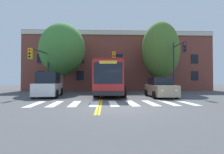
{
  "coord_description": "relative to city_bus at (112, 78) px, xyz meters",
  "views": [
    {
      "loc": [
        -0.74,
        -9.89,
        1.51
      ],
      "look_at": [
        -0.06,
        8.22,
        1.91
      ],
      "focal_mm": 28.0,
      "sensor_mm": 36.0,
      "label": 1
    }
  ],
  "objects": [
    {
      "name": "traffic_light_near_corner",
      "position": [
        7.06,
        -0.68,
        2.12
      ],
      "size": [
        0.44,
        3.39,
        5.93
      ],
      "color": "#28282D",
      "rests_on": "ground"
    },
    {
      "name": "traffic_light_overhead",
      "position": [
        0.31,
        1.59,
        1.7
      ],
      "size": [
        0.42,
        3.11,
        5.14
      ],
      "color": "#28282D",
      "rests_on": "ground"
    },
    {
      "name": "crosswalk",
      "position": [
        -0.19,
        -7.44,
        -1.79
      ],
      "size": [
        10.77,
        3.42,
        0.01
      ],
      "color": "white",
      "rests_on": "ground"
    },
    {
      "name": "car_tan_far_lane",
      "position": [
        4.34,
        -3.22,
        -0.96
      ],
      "size": [
        2.18,
        4.41,
        1.82
      ],
      "color": "tan",
      "rests_on": "ground"
    },
    {
      "name": "lane_line_yellow_inner",
      "position": [
        -1.17,
        6.56,
        -1.79
      ],
      "size": [
        0.12,
        36.0,
        0.01
      ],
      "primitive_type": "cube",
      "color": "gold",
      "rests_on": "ground"
    },
    {
      "name": "ground_plane",
      "position": [
        0.03,
        -9.24,
        -1.79
      ],
      "size": [
        120.0,
        120.0,
        0.0
      ],
      "primitive_type": "plane",
      "color": "#4C4C4F"
    },
    {
      "name": "building_facade",
      "position": [
        1.32,
        10.12,
        2.79
      ],
      "size": [
        29.02,
        6.35,
        9.15
      ],
      "color": "brown",
      "rests_on": "ground"
    },
    {
      "name": "lane_line_yellow_outer",
      "position": [
        -1.01,
        6.56,
        -1.79
      ],
      "size": [
        0.12,
        36.0,
        0.01
      ],
      "primitive_type": "cube",
      "color": "gold",
      "rests_on": "ground"
    },
    {
      "name": "car_white_near_lane",
      "position": [
        -6.09,
        -2.36,
        -0.71
      ],
      "size": [
        2.61,
        5.19,
        2.29
      ],
      "color": "white",
      "rests_on": "ground"
    },
    {
      "name": "traffic_light_far_corner",
      "position": [
        -7.53,
        -0.46,
        1.67
      ],
      "size": [
        0.49,
        4.5,
        5.15
      ],
      "color": "#28282D",
      "rests_on": "ground"
    },
    {
      "name": "city_bus",
      "position": [
        0.0,
        0.0,
        0.0
      ],
      "size": [
        3.68,
        11.28,
        3.35
      ],
      "color": "#B22323",
      "rests_on": "ground"
    },
    {
      "name": "street_tree_curbside_small",
      "position": [
        -6.32,
        3.64,
        3.77
      ],
      "size": [
        8.1,
        8.46,
        8.94
      ],
      "color": "brown",
      "rests_on": "ground"
    },
    {
      "name": "street_tree_curbside_large",
      "position": [
        6.59,
        3.67,
        3.77
      ],
      "size": [
        6.62,
        6.72,
        9.35
      ],
      "color": "brown",
      "rests_on": "ground"
    }
  ]
}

